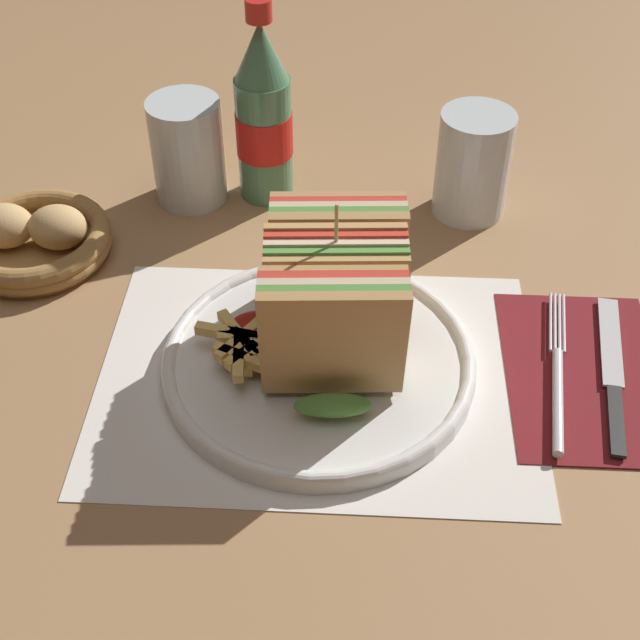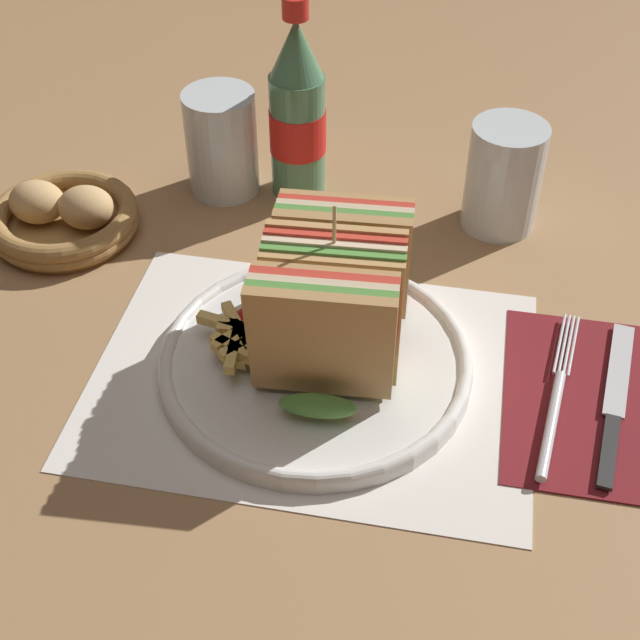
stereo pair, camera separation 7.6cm
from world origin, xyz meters
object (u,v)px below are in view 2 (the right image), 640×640
glass_near (503,183)px  glass_far (222,143)px  plate_main (316,361)px  coke_bottle_near (297,114)px  fork (555,406)px  bread_basket (64,217)px  knife (615,402)px  club_sandwich (334,298)px

glass_near → glass_far: (-0.30, 0.01, 0.01)m
glass_far → plate_main: bearing=-59.5°
coke_bottle_near → glass_near: bearing=-5.7°
fork → bread_basket: bread_basket is taller
plate_main → glass_near: glass_near is taller
knife → glass_far: (-0.40, 0.25, 0.05)m
plate_main → glass_near: (0.15, 0.25, 0.04)m
fork → club_sandwich: bearing=-179.4°
club_sandwich → coke_bottle_near: (-0.08, 0.26, 0.02)m
club_sandwich → glass_near: (0.13, 0.24, -0.03)m
fork → glass_far: bearing=150.5°
coke_bottle_near → bread_basket: coke_bottle_near is taller
fork → bread_basket: 0.52m
bread_basket → fork: bearing=-18.0°
glass_near → coke_bottle_near: bearing=174.3°
fork → bread_basket: (-0.49, 0.16, 0.01)m
knife → glass_near: 0.27m
glass_near → glass_far: size_ratio=1.00×
glass_near → bread_basket: (-0.44, -0.10, -0.03)m
coke_bottle_near → glass_near: coke_bottle_near is taller
knife → coke_bottle_near: size_ratio=0.88×
glass_near → glass_far: bearing=178.1°
club_sandwich → glass_far: 0.30m
glass_near → knife: bearing=-66.3°
fork → bread_basket: size_ratio=1.29×
plate_main → fork: plate_main is taller
bread_basket → plate_main: bearing=-26.8°
plate_main → glass_far: 0.30m
knife → bread_basket: size_ratio=1.26×
coke_bottle_near → glass_far: (-0.08, -0.01, -0.04)m
coke_bottle_near → glass_near: 0.22m
fork → coke_bottle_near: coke_bottle_near is taller
fork → plate_main: bearing=-176.0°
fork → glass_near: (-0.06, 0.26, 0.04)m
club_sandwich → coke_bottle_near: bearing=108.1°
plate_main → knife: (0.25, 0.00, -0.00)m
coke_bottle_near → bread_basket: size_ratio=1.43×
coke_bottle_near → bread_basket: 0.26m
fork → glass_far: (-0.35, 0.27, 0.05)m
plate_main → coke_bottle_near: 0.29m
plate_main → coke_bottle_near: coke_bottle_near is taller
plate_main → knife: plate_main is taller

